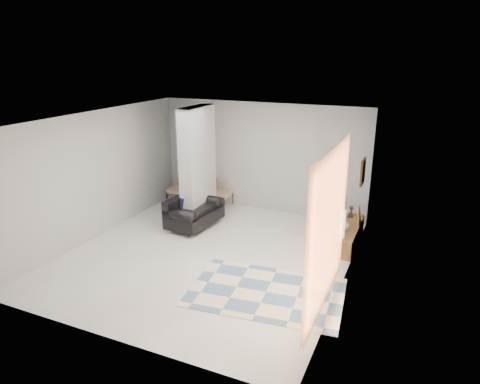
% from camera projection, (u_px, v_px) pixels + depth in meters
% --- Properties ---
extents(floor, '(6.00, 6.00, 0.00)m').
position_uv_depth(floor, '(209.00, 254.00, 8.85)').
color(floor, beige).
rests_on(floor, ground).
extents(ceiling, '(6.00, 6.00, 0.00)m').
position_uv_depth(ceiling, '(205.00, 119.00, 7.97)').
color(ceiling, white).
rests_on(ceiling, wall_back).
extents(wall_back, '(6.00, 0.00, 6.00)m').
position_uv_depth(wall_back, '(262.00, 157.00, 11.02)').
color(wall_back, '#ACAEB0').
rests_on(wall_back, ground).
extents(wall_front, '(6.00, 0.00, 6.00)m').
position_uv_depth(wall_front, '(104.00, 253.00, 5.80)').
color(wall_front, '#ACAEB0').
rests_on(wall_front, ground).
extents(wall_left, '(0.00, 6.00, 6.00)m').
position_uv_depth(wall_left, '(97.00, 175.00, 9.46)').
color(wall_left, '#ACAEB0').
rests_on(wall_left, ground).
extents(wall_right, '(0.00, 6.00, 6.00)m').
position_uv_depth(wall_right, '(348.00, 210.00, 7.36)').
color(wall_right, '#ACAEB0').
rests_on(wall_right, ground).
extents(partition_column, '(0.35, 1.20, 2.80)m').
position_uv_depth(partition_column, '(198.00, 166.00, 10.22)').
color(partition_column, '#A2A7A9').
rests_on(partition_column, floor).
extents(hallway_door, '(0.85, 0.06, 2.04)m').
position_uv_depth(hallway_door, '(191.00, 164.00, 11.91)').
color(hallway_door, white).
rests_on(hallway_door, floor).
extents(curtain, '(0.00, 2.55, 2.55)m').
position_uv_depth(curtain, '(329.00, 231.00, 6.38)').
color(curtain, '#FF8843').
rests_on(curtain, wall_right).
extents(wall_art, '(0.04, 0.45, 0.55)m').
position_uv_depth(wall_art, '(363.00, 172.00, 8.77)').
color(wall_art, '#3A2010').
rests_on(wall_art, wall_right).
extents(media_console, '(0.45, 1.70, 0.80)m').
position_uv_depth(media_console, '(347.00, 235.00, 9.30)').
color(media_console, brown).
rests_on(media_console, floor).
extents(loveseat, '(0.97, 1.50, 0.76)m').
position_uv_depth(loveseat, '(193.00, 212.00, 10.19)').
color(loveseat, silver).
rests_on(loveseat, floor).
extents(daybed, '(1.76, 0.86, 0.77)m').
position_uv_depth(daybed, '(199.00, 190.00, 11.63)').
color(daybed, black).
rests_on(daybed, floor).
extents(area_rug, '(2.80, 2.02, 0.01)m').
position_uv_depth(area_rug, '(266.00, 292.00, 7.46)').
color(area_rug, beige).
rests_on(area_rug, floor).
extents(cylinder_lamp, '(0.11, 0.11, 0.60)m').
position_uv_depth(cylinder_lamp, '(342.00, 224.00, 8.59)').
color(cylinder_lamp, beige).
rests_on(cylinder_lamp, media_console).
extents(bronze_figurine, '(0.13, 0.13, 0.27)m').
position_uv_depth(bronze_figurine, '(351.00, 212.00, 9.71)').
color(bronze_figurine, '#311F16').
rests_on(bronze_figurine, media_console).
extents(vase, '(0.21, 0.21, 0.22)m').
position_uv_depth(vase, '(345.00, 224.00, 9.07)').
color(vase, silver).
rests_on(vase, media_console).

